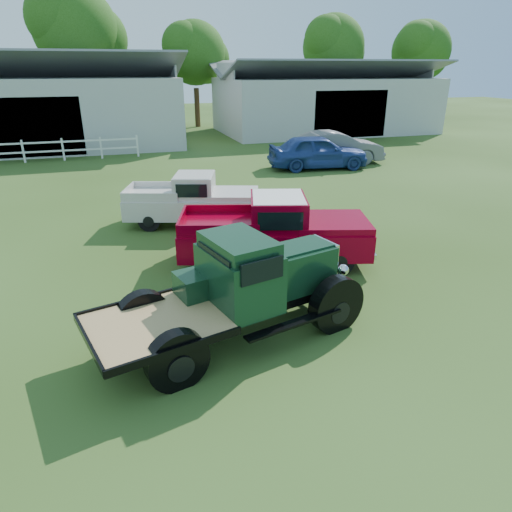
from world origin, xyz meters
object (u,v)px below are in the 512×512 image
object	(u,v)px
red_pickup	(274,230)
misc_car_blue	(318,152)
misc_car_grey	(335,147)
vintage_flatbed	(235,289)
white_pickup	(193,200)

from	to	relation	value
red_pickup	misc_car_blue	size ratio (longest dim) A/B	1.01
misc_car_blue	misc_car_grey	world-z (taller)	misc_car_blue
vintage_flatbed	misc_car_grey	world-z (taller)	vintage_flatbed
vintage_flatbed	red_pickup	world-z (taller)	vintage_flatbed
red_pickup	misc_car_blue	world-z (taller)	red_pickup
red_pickup	vintage_flatbed	bearing A→B (deg)	-104.73
red_pickup	white_pickup	xyz separation A→B (m)	(-1.43, 3.85, -0.10)
red_pickup	white_pickup	bearing A→B (deg)	126.73
vintage_flatbed	misc_car_blue	world-z (taller)	vintage_flatbed
vintage_flatbed	white_pickup	bearing A→B (deg)	71.53
misc_car_blue	misc_car_grey	size ratio (longest dim) A/B	0.99
vintage_flatbed	misc_car_blue	xyz separation A→B (m)	(8.11, 13.94, -0.16)
red_pickup	white_pickup	size ratio (longest dim) A/B	1.13
vintage_flatbed	misc_car_grey	bearing A→B (deg)	42.70
misc_car_blue	misc_car_grey	bearing A→B (deg)	-47.90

